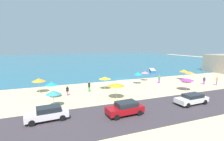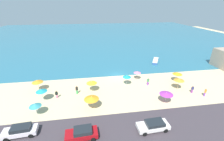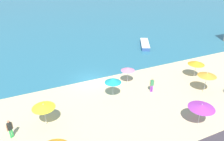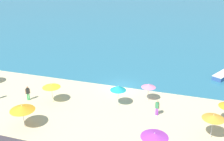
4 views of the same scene
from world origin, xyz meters
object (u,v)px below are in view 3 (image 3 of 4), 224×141
Objects in this scene: beach_umbrella_4 at (43,106)px; skiff_nearshore at (145,44)px; beach_umbrella_0 at (202,106)px; beach_umbrella_8 at (196,63)px; beach_umbrella_2 at (207,74)px; beach_umbrella_6 at (128,69)px; bather_4 at (152,84)px; beach_umbrella_7 at (113,80)px; bather_1 at (10,128)px.

beach_umbrella_4 is 24.68m from skiff_nearshore.
beach_umbrella_0 is 14.29m from beach_umbrella_4.
beach_umbrella_0 is 9.72m from beach_umbrella_8.
beach_umbrella_2 is 9.09m from beach_umbrella_6.
beach_umbrella_4 is (-13.03, 5.86, 0.11)m from beach_umbrella_0.
bather_4 is at bearing 96.72° from beach_umbrella_0.
beach_umbrella_7 reaches higher than bather_1.
beach_umbrella_8 reaches higher than beach_umbrella_0.
beach_umbrella_0 is 6.77m from bather_4.
bather_1 is (-3.00, -0.45, -1.10)m from beach_umbrella_4.
beach_umbrella_8 reaches higher than skiff_nearshore.
beach_umbrella_7 is at bearing -133.85° from skiff_nearshore.
bather_1 is at bearing -175.40° from bather_4.
skiff_nearshore is at bearing 87.59° from beach_umbrella_8.
beach_umbrella_2 is 1.42× the size of bather_1.
beach_umbrella_7 reaches higher than bather_4.
bather_4 is 0.32× the size of skiff_nearshore.
beach_umbrella_8 is 22.52m from bather_1.
beach_umbrella_4 is 3.23m from bather_1.
beach_umbrella_6 is 0.86× the size of beach_umbrella_7.
beach_umbrella_7 is (7.62, 1.58, 0.10)m from beach_umbrella_4.
beach_umbrella_2 is 6.27m from bather_4.
beach_umbrella_0 is 21.49m from skiff_nearshore.
beach_umbrella_8 is at bearing 5.49° from bather_4.
beach_umbrella_0 is 0.99× the size of beach_umbrella_8.
beach_umbrella_7 is 1.41× the size of bather_4.
beach_umbrella_0 is 9.20m from beach_umbrella_7.
beach_umbrella_0 is 1.11× the size of beach_umbrella_6.
bather_1 is (-16.03, 5.42, -0.99)m from beach_umbrella_0.
beach_umbrella_6 is at bearing -131.18° from skiff_nearshore.
bather_1 reaches higher than skiff_nearshore.
beach_umbrella_0 is 1.33× the size of bather_1.
beach_umbrella_4 is at bearing -176.35° from bather_4.
skiff_nearshore is at bearing 48.82° from beach_umbrella_6.
skiff_nearshore is at bearing 35.84° from beach_umbrella_4.
beach_umbrella_6 is (10.69, 3.82, -0.19)m from beach_umbrella_4.
beach_umbrella_6 is (-2.34, 9.69, -0.09)m from beach_umbrella_0.
beach_umbrella_0 is 6.25m from beach_umbrella_2.
beach_umbrella_7 reaches higher than skiff_nearshore.
beach_umbrella_7 is 0.45× the size of skiff_nearshore.
skiff_nearshore is (6.93, 20.28, -1.63)m from beach_umbrella_0.
beach_umbrella_2 reaches higher than bather_4.
bather_1 is (-10.62, -2.02, -1.19)m from beach_umbrella_7.
beach_umbrella_0 is 16.95m from bather_1.
beach_umbrella_0 is at bearing -76.44° from beach_umbrella_6.
beach_umbrella_7 reaches higher than beach_umbrella_4.
skiff_nearshore is at bearing 46.15° from beach_umbrella_7.
bather_4 is at bearing 154.77° from beach_umbrella_2.
beach_umbrella_4 is 11.36m from beach_umbrella_6.
bather_1 is 1.01× the size of bather_4.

